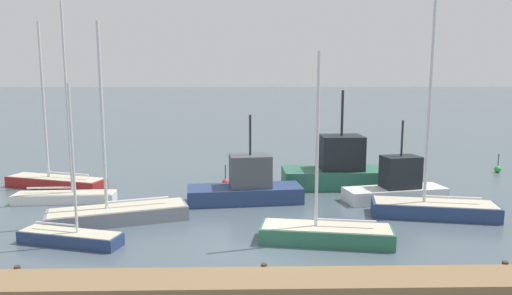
{
  "coord_description": "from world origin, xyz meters",
  "views": [
    {
      "loc": [
        -0.71,
        -20.03,
        7.79
      ],
      "look_at": [
        0.0,
        11.18,
        2.94
      ],
      "focal_mm": 32.62,
      "sensor_mm": 36.0,
      "label": 1
    }
  ],
  "objects": [
    {
      "name": "fishing_boat_0",
      "position": [
        6.29,
        11.9,
        1.22
      ],
      "size": [
        9.05,
        3.31,
        6.8
      ],
      "rotation": [
        0.0,
        0.0,
        3.16
      ],
      "color": "#2D6B51",
      "rests_on": "ground_plane"
    },
    {
      "name": "sailboat_1",
      "position": [
        -8.89,
        0.88,
        0.41
      ],
      "size": [
        5.11,
        2.5,
        7.45
      ],
      "rotation": [
        0.0,
        0.0,
        -0.28
      ],
      "color": "navy",
      "rests_on": "ground_plane"
    },
    {
      "name": "sailboat_4",
      "position": [
        -13.98,
        11.96,
        0.58
      ],
      "size": [
        7.41,
        3.88,
        11.36
      ],
      "rotation": [
        0.0,
        0.0,
        2.83
      ],
      "color": "maroon",
      "rests_on": "ground_plane"
    },
    {
      "name": "sailboat_5",
      "position": [
        3.06,
        0.85,
        0.49
      ],
      "size": [
        6.37,
        2.83,
        8.86
      ],
      "rotation": [
        0.0,
        0.0,
        2.98
      ],
      "color": "#2D6B51",
      "rests_on": "ground_plane"
    },
    {
      "name": "ground_plane",
      "position": [
        0.0,
        0.0,
        0.0
      ],
      "size": [
        600.0,
        600.0,
        0.0
      ],
      "primitive_type": "plane",
      "color": "#4C5B66"
    },
    {
      "name": "sailboat_0",
      "position": [
        -7.56,
        4.21,
        0.53
      ],
      "size": [
        7.53,
        4.24,
        10.5
      ],
      "rotation": [
        0.0,
        0.0,
        3.46
      ],
      "color": "gray",
      "rests_on": "ground_plane"
    },
    {
      "name": "channel_buoy_2",
      "position": [
        -2.15,
        12.33,
        0.28
      ],
      "size": [
        0.51,
        0.51,
        1.51
      ],
      "color": "red",
      "rests_on": "ground_plane"
    },
    {
      "name": "dock_pier",
      "position": [
        0.0,
        -3.79,
        0.2
      ],
      "size": [
        24.01,
        2.16,
        0.48
      ],
      "color": "olive",
      "rests_on": "ground_plane"
    },
    {
      "name": "fishing_boat_2",
      "position": [
        -0.65,
        8.06,
        1.02
      ],
      "size": [
        7.28,
        3.19,
        5.43
      ],
      "rotation": [
        0.0,
        0.0,
        0.11
      ],
      "color": "navy",
      "rests_on": "ground_plane"
    },
    {
      "name": "channel_buoy_1",
      "position": [
        19.75,
        16.48,
        0.29
      ],
      "size": [
        0.54,
        0.54,
        1.54
      ],
      "color": "green",
      "rests_on": "ground_plane"
    },
    {
      "name": "fishing_boat_3",
      "position": [
        8.79,
        8.19,
        0.97
      ],
      "size": [
        6.66,
        3.15,
        5.07
      ],
      "rotation": [
        0.0,
        0.0,
        0.19
      ],
      "color": "white",
      "rests_on": "ground_plane"
    },
    {
      "name": "sailboat_3",
      "position": [
        -11.92,
        8.21,
        0.58
      ],
      "size": [
        6.13,
        1.71,
        12.08
      ],
      "rotation": [
        0.0,
        0.0,
        0.05
      ],
      "color": "white",
      "rests_on": "ground_plane"
    },
    {
      "name": "sailboat_2",
      "position": [
        9.75,
        4.75,
        0.58
      ],
      "size": [
        6.93,
        3.22,
        12.1
      ],
      "rotation": [
        0.0,
        0.0,
        2.95
      ],
      "color": "navy",
      "rests_on": "ground_plane"
    }
  ]
}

